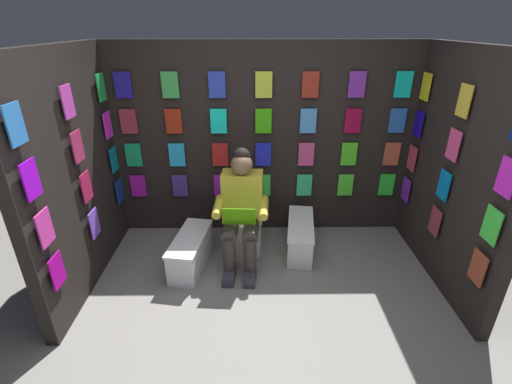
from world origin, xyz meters
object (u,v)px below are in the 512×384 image
at_px(comic_longbox_far, 191,252).
at_px(person_reading, 242,210).
at_px(comic_longbox_near, 300,236).
at_px(toilet, 244,222).

bearing_deg(comic_longbox_far, person_reading, -160.43).
distance_m(person_reading, comic_longbox_far, 0.67).
xyz_separation_m(person_reading, comic_longbox_near, (-0.62, -0.19, -0.43)).
height_order(person_reading, comic_longbox_far, person_reading).
bearing_deg(person_reading, comic_longbox_far, 14.41).
bearing_deg(toilet, comic_longbox_near, -179.90).
bearing_deg(comic_longbox_far, toilet, -139.59).
relative_size(person_reading, comic_longbox_far, 1.55).
bearing_deg(comic_longbox_far, comic_longbox_near, -157.04).
bearing_deg(comic_longbox_near, toilet, 3.36).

